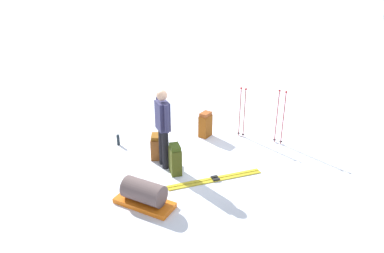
{
  "coord_description": "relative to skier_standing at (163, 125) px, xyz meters",
  "views": [
    {
      "loc": [
        5.76,
        -4.47,
        4.05
      ],
      "look_at": [
        0.0,
        0.0,
        0.7
      ],
      "focal_mm": 34.6,
      "sensor_mm": 36.0,
      "label": 1
    }
  ],
  "objects": [
    {
      "name": "gear_sled",
      "position": [
        0.93,
        -1.05,
        -0.73
      ],
      "size": [
        1.18,
        0.86,
        0.49
      ],
      "color": "orange",
      "rests_on": "ground_plane"
    },
    {
      "name": "thermos_bottle",
      "position": [
        -1.45,
        -0.33,
        -0.82
      ],
      "size": [
        0.07,
        0.07,
        0.26
      ],
      "primitive_type": "cylinder",
      "color": "black",
      "rests_on": "ground_plane"
    },
    {
      "name": "ski_poles_planted_near",
      "position": [
        0.78,
        2.73,
        -0.22
      ],
      "size": [
        0.22,
        0.12,
        1.32
      ],
      "color": "maroon",
      "rests_on": "ground_plane"
    },
    {
      "name": "ski_pair_near",
      "position": [
        1.08,
        0.49,
        -0.94
      ],
      "size": [
        0.79,
        1.93,
        0.05
      ],
      "color": "gold",
      "rests_on": "ground_plane"
    },
    {
      "name": "ground_plane",
      "position": [
        -0.01,
        0.75,
        -0.95
      ],
      "size": [
        80.0,
        80.0,
        0.0
      ],
      "primitive_type": "plane",
      "color": "white"
    },
    {
      "name": "ski_poles_planted_far",
      "position": [
        -0.03,
        2.3,
        -0.25
      ],
      "size": [
        0.19,
        0.11,
        1.26
      ],
      "color": "maroon",
      "rests_on": "ground_plane"
    },
    {
      "name": "skier_standing",
      "position": [
        0.0,
        0.0,
        0.0
      ],
      "size": [
        0.56,
        0.3,
        1.7
      ],
      "color": "black",
      "rests_on": "ground_plane"
    },
    {
      "name": "backpack_large_dark",
      "position": [
        -0.56,
        1.6,
        -0.65
      ],
      "size": [
        0.3,
        0.36,
        0.63
      ],
      "color": "#894511",
      "rests_on": "ground_plane"
    },
    {
      "name": "backpack_bright",
      "position": [
        -0.38,
        0.08,
        -0.68
      ],
      "size": [
        0.43,
        0.41,
        0.55
      ],
      "color": "brown",
      "rests_on": "ground_plane"
    },
    {
      "name": "backpack_small_spare",
      "position": [
        0.38,
        0.02,
        -0.64
      ],
      "size": [
        0.39,
        0.32,
        0.64
      ],
      "color": "#3F4615",
      "rests_on": "ground_plane"
    }
  ]
}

